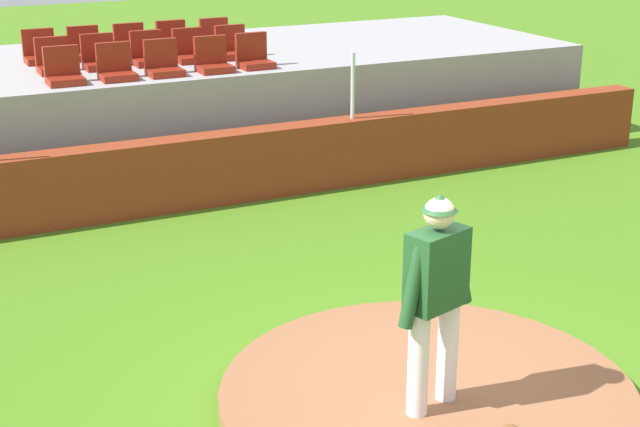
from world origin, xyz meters
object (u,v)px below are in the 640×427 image
at_px(stadium_chair_1, 116,68).
at_px(stadium_chair_7, 148,54).
at_px(stadium_chair_5, 54,62).
at_px(stadium_chair_9, 232,48).
at_px(stadium_chair_11, 85,49).
at_px(stadium_chair_12, 131,46).
at_px(stadium_chair_6, 99,58).
at_px(stadium_chair_3, 213,61).
at_px(stadium_chair_4, 254,57).
at_px(stadium_chair_2, 163,64).
at_px(stadium_chair_14, 216,40).
at_px(stadium_chair_0, 64,72).
at_px(stadium_chair_10, 40,52).
at_px(stadium_chair_8, 190,51).
at_px(stadium_chair_13, 173,43).
at_px(pitcher, 436,287).

relative_size(stadium_chair_1, stadium_chair_7, 1.00).
distance_m(stadium_chair_5, stadium_chair_9, 2.75).
height_order(stadium_chair_11, stadium_chair_12, same).
bearing_deg(stadium_chair_12, stadium_chair_6, 51.00).
distance_m(stadium_chair_3, stadium_chair_4, 0.66).
bearing_deg(stadium_chair_5, stadium_chair_11, -125.48).
bearing_deg(stadium_chair_7, stadium_chair_4, 145.88).
bearing_deg(stadium_chair_2, stadium_chair_9, -147.37).
height_order(stadium_chair_2, stadium_chair_5, same).
bearing_deg(stadium_chair_14, stadium_chair_0, 31.86).
xyz_separation_m(stadium_chair_3, stadium_chair_7, (-0.69, 0.95, 0.00)).
relative_size(stadium_chair_5, stadium_chair_14, 1.00).
bearing_deg(stadium_chair_12, stadium_chair_7, 91.91).
bearing_deg(stadium_chair_2, stadium_chair_0, -0.09).
distance_m(stadium_chair_10, stadium_chair_14, 2.83).
relative_size(stadium_chair_5, stadium_chair_6, 1.00).
height_order(stadium_chair_0, stadium_chair_2, same).
height_order(stadium_chair_0, stadium_chair_12, same).
height_order(stadium_chair_7, stadium_chair_12, same).
height_order(stadium_chair_4, stadium_chair_14, same).
relative_size(stadium_chair_1, stadium_chair_9, 1.00).
distance_m(stadium_chair_0, stadium_chair_4, 2.79).
xyz_separation_m(stadium_chair_8, stadium_chair_9, (0.70, 0.02, 0.00)).
height_order(stadium_chair_11, stadium_chair_14, same).
height_order(stadium_chair_1, stadium_chair_12, same).
height_order(stadium_chair_3, stadium_chair_11, same).
bearing_deg(stadium_chair_3, stadium_chair_1, -1.35).
height_order(stadium_chair_6, stadium_chair_13, same).
distance_m(stadium_chair_12, stadium_chair_14, 1.42).
distance_m(stadium_chair_11, stadium_chair_14, 2.14).
distance_m(stadium_chair_2, stadium_chair_8, 1.11).
bearing_deg(stadium_chair_4, stadium_chair_13, -69.56).
relative_size(stadium_chair_7, stadium_chair_11, 1.00).
bearing_deg(stadium_chair_5, stadium_chair_4, 162.23).
bearing_deg(stadium_chair_11, stadium_chair_1, 90.67).
height_order(stadium_chair_1, stadium_chair_9, same).
height_order(stadium_chair_1, stadium_chair_3, same).
distance_m(stadium_chair_1, stadium_chair_3, 1.41).
bearing_deg(stadium_chair_4, stadium_chair_3, 3.23).
bearing_deg(pitcher, stadium_chair_8, 67.81).
distance_m(stadium_chair_5, stadium_chair_14, 2.94).
relative_size(stadium_chair_4, stadium_chair_13, 1.00).
bearing_deg(stadium_chair_9, stadium_chair_12, -32.99).
relative_size(stadium_chair_3, stadium_chair_5, 1.00).
xyz_separation_m(stadium_chair_8, stadium_chair_12, (-0.68, 0.91, 0.00)).
xyz_separation_m(stadium_chair_2, stadium_chair_7, (0.05, 0.90, 0.00)).
height_order(stadium_chair_1, stadium_chair_13, same).
relative_size(pitcher, stadium_chair_7, 3.60).
xyz_separation_m(stadium_chair_4, stadium_chair_10, (-2.78, 1.79, 0.00)).
distance_m(stadium_chair_0, stadium_chair_7, 1.70).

